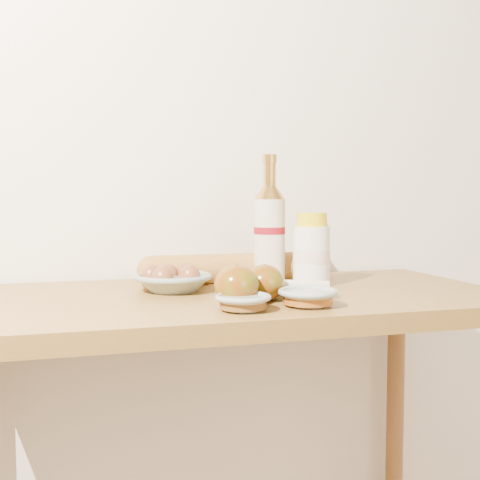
{
  "coord_description": "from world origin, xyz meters",
  "views": [
    {
      "loc": [
        -0.35,
        -0.09,
        1.11
      ],
      "look_at": [
        0.0,
        1.15,
        1.02
      ],
      "focal_mm": 45.0,
      "sensor_mm": 36.0,
      "label": 1
    }
  ],
  "objects_px": {
    "table": "(236,348)",
    "cream_bottle": "(311,252)",
    "bourbon_bottle": "(269,231)",
    "egg_bowl": "(173,280)",
    "baguette": "(226,268)"
  },
  "relations": [
    {
      "from": "table",
      "to": "cream_bottle",
      "type": "bearing_deg",
      "value": 16.37
    },
    {
      "from": "bourbon_bottle",
      "to": "egg_bowl",
      "type": "xyz_separation_m",
      "value": [
        -0.25,
        -0.07,
        -0.1
      ]
    },
    {
      "from": "cream_bottle",
      "to": "baguette",
      "type": "bearing_deg",
      "value": 145.34
    },
    {
      "from": "bourbon_bottle",
      "to": "cream_bottle",
      "type": "xyz_separation_m",
      "value": [
        0.08,
        -0.07,
        -0.05
      ]
    },
    {
      "from": "table",
      "to": "baguette",
      "type": "height_order",
      "value": "baguette"
    },
    {
      "from": "bourbon_bottle",
      "to": "cream_bottle",
      "type": "height_order",
      "value": "bourbon_bottle"
    },
    {
      "from": "bourbon_bottle",
      "to": "baguette",
      "type": "bearing_deg",
      "value": -175.77
    },
    {
      "from": "table",
      "to": "bourbon_bottle",
      "type": "distance_m",
      "value": 0.31
    },
    {
      "from": "table",
      "to": "baguette",
      "type": "distance_m",
      "value": 0.23
    },
    {
      "from": "cream_bottle",
      "to": "table",
      "type": "bearing_deg",
      "value": -169.18
    },
    {
      "from": "bourbon_bottle",
      "to": "baguette",
      "type": "height_order",
      "value": "bourbon_bottle"
    },
    {
      "from": "table",
      "to": "cream_bottle",
      "type": "distance_m",
      "value": 0.29
    },
    {
      "from": "bourbon_bottle",
      "to": "cream_bottle",
      "type": "bearing_deg",
      "value": -18.3
    },
    {
      "from": "bourbon_bottle",
      "to": "baguette",
      "type": "relative_size",
      "value": 0.72
    },
    {
      "from": "egg_bowl",
      "to": "baguette",
      "type": "distance_m",
      "value": 0.18
    }
  ]
}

